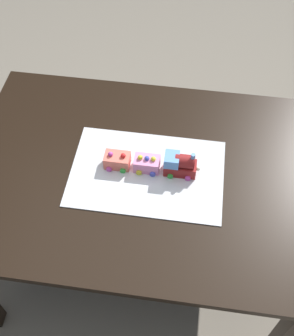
# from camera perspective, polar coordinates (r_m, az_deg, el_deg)

# --- Properties ---
(ground_plane) EXTENTS (8.00, 8.00, 0.00)m
(ground_plane) POSITION_cam_1_polar(r_m,az_deg,el_deg) (2.36, -0.71, -11.14)
(ground_plane) COLOR gray
(dining_table) EXTENTS (1.40, 1.00, 0.74)m
(dining_table) POSITION_cam_1_polar(r_m,az_deg,el_deg) (1.81, -0.91, -2.43)
(dining_table) COLOR black
(dining_table) RESTS_ON ground
(cake_board) EXTENTS (0.60, 0.40, 0.00)m
(cake_board) POSITION_cam_1_polar(r_m,az_deg,el_deg) (1.71, -0.00, -0.64)
(cake_board) COLOR silver
(cake_board) RESTS_ON dining_table
(cake_locomotive) EXTENTS (0.14, 0.08, 0.12)m
(cake_locomotive) POSITION_cam_1_polar(r_m,az_deg,el_deg) (1.68, 4.35, 0.47)
(cake_locomotive) COLOR maroon
(cake_locomotive) RESTS_ON cake_board
(cake_car_tanker_bubblegum) EXTENTS (0.10, 0.08, 0.07)m
(cake_car_tanker_bubblegum) POSITION_cam_1_polar(r_m,az_deg,el_deg) (1.70, -0.01, 0.60)
(cake_car_tanker_bubblegum) COLOR pink
(cake_car_tanker_bubblegum) RESTS_ON cake_board
(cake_car_gondola_coral) EXTENTS (0.10, 0.08, 0.07)m
(cake_car_gondola_coral) POSITION_cam_1_polar(r_m,az_deg,el_deg) (1.72, -3.91, 1.03)
(cake_car_gondola_coral) COLOR #F27260
(cake_car_gondola_coral) RESTS_ON cake_board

